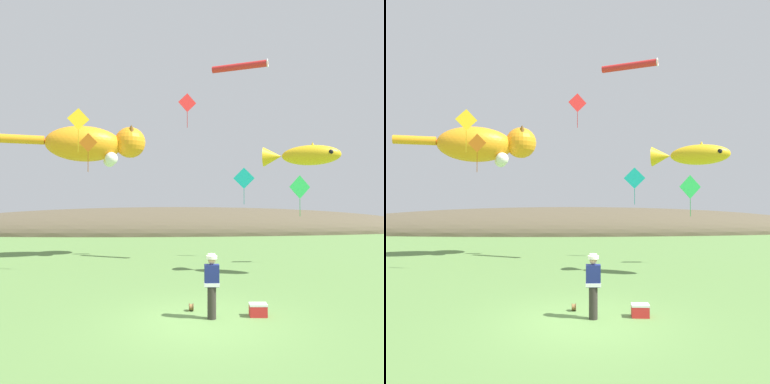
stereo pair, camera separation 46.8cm
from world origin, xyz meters
The scene contains 13 objects.
ground_plane centered at (0.00, 0.00, 0.00)m, with size 120.00×120.00×0.00m, color #5B8442.
distant_hill_ridge centered at (0.00, 31.26, 0.00)m, with size 59.36×14.12×5.29m.
festival_attendant centered at (0.29, 0.23, 0.95)m, with size 0.43×0.30×1.77m.
kite_spool centered at (-0.22, 1.01, 0.11)m, with size 0.13×0.22×0.22m.
picnic_cooler centered at (1.61, 0.36, 0.18)m, with size 0.51×0.36×0.36m.
kite_giant_cat centered at (-5.18, 11.98, 6.55)m, with size 7.82×3.19×2.42m.
kite_fish_windsock centered at (4.98, 5.97, 5.25)m, with size 3.39×2.10×1.02m.
kite_tube_streamer centered at (2.96, 9.59, 10.46)m, with size 2.93×1.58×0.44m.
kite_diamond_teal centered at (3.48, 11.20, 4.55)m, with size 1.22×0.19×2.13m.
kite_diamond_red centered at (0.21, 11.22, 8.87)m, with size 1.05×0.30×1.99m.
kite_diamond_orange centered at (-4.49, 7.03, 5.85)m, with size 0.85×0.16×1.76m.
kite_diamond_green centered at (5.90, 8.84, 3.95)m, with size 1.19×0.27×2.12m.
kite_diamond_gold centered at (-4.49, 5.14, 6.50)m, with size 0.83×0.29×1.77m.
Camera 2 is at (-0.46, -10.05, 3.20)m, focal length 35.00 mm.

